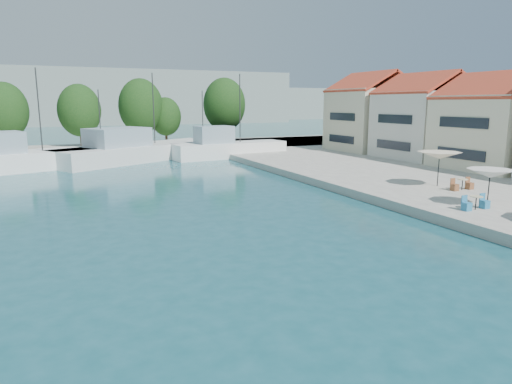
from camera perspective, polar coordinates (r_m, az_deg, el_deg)
name	(u,v)px	position (r m, az deg, el deg)	size (l,w,h in m)	color
quay_right	(508,178)	(43.63, 28.95, 1.58)	(32.00, 92.00, 0.60)	gray
quay_far	(92,151)	(63.27, -19.81, 4.86)	(90.00, 16.00, 0.60)	gray
hill_east	(196,104)	(183.51, -7.53, 10.88)	(140.00, 40.00, 12.00)	gray
building_04	(499,119)	(46.63, 28.06, 8.03)	(9.00, 8.80, 9.20)	beige
building_05	(424,114)	(52.66, 20.31, 9.11)	(8.40, 8.80, 9.70)	silver
building_06	(371,111)	(59.44, 14.21, 9.84)	(9.00, 8.80, 10.20)	beige
trawler_02	(18,160)	(49.68, -27.59, 3.60)	(18.85, 10.10, 10.20)	white
trawler_03	(137,151)	(53.54, -14.60, 4.96)	(20.64, 14.67, 10.20)	silver
trawler_04	(227,149)	(54.66, -3.60, 5.42)	(14.08, 4.95, 10.20)	white
tree_04	(4,111)	(66.46, -28.94, 8.90)	(5.72, 5.72, 8.47)	#3F2B19
tree_05	(79,110)	(66.98, -21.21, 9.49)	(5.66, 5.66, 8.37)	#3F2B19
tree_06	(141,106)	(68.40, -14.21, 10.35)	(6.27, 6.27, 9.28)	#3F2B19
tree_07	(166,117)	(69.36, -11.22, 9.23)	(4.50, 4.50, 6.66)	#3F2B19
tree_08	(224,105)	(72.12, -3.97, 10.85)	(6.53, 6.53, 9.66)	#3F2B19
umbrella_white	(490,174)	(29.26, 27.23, 2.06)	(2.58, 2.58, 2.15)	black
umbrella_cream	(439,155)	(34.88, 21.95, 4.27)	(3.04, 3.04, 2.46)	black
cafe_table_02	(476,204)	(28.29, 25.77, -1.41)	(1.82, 0.70, 0.76)	black
cafe_table_03	(462,186)	(34.21, 24.37, 0.71)	(1.82, 0.70, 0.76)	black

